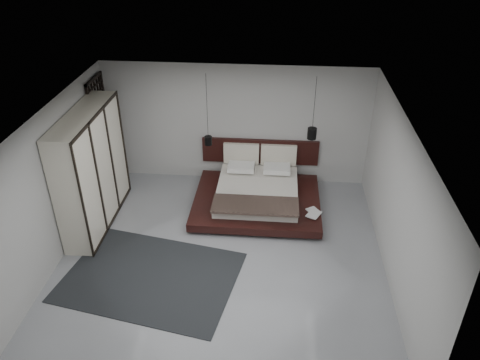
# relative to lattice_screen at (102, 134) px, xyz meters

# --- Properties ---
(floor) EXTENTS (6.00, 6.00, 0.00)m
(floor) POSITION_rel_lattice_screen_xyz_m (2.95, -2.45, -1.30)
(floor) COLOR gray
(floor) RESTS_ON ground
(ceiling) EXTENTS (6.00, 6.00, 0.00)m
(ceiling) POSITION_rel_lattice_screen_xyz_m (2.95, -2.45, 1.50)
(ceiling) COLOR white
(ceiling) RESTS_ON wall_back
(wall_back) EXTENTS (6.00, 0.00, 6.00)m
(wall_back) POSITION_rel_lattice_screen_xyz_m (2.95, 0.55, 0.10)
(wall_back) COLOR #ADADAB
(wall_back) RESTS_ON floor
(wall_front) EXTENTS (6.00, 0.00, 6.00)m
(wall_front) POSITION_rel_lattice_screen_xyz_m (2.95, -5.45, 0.10)
(wall_front) COLOR #ADADAB
(wall_front) RESTS_ON floor
(wall_left) EXTENTS (0.00, 6.00, 6.00)m
(wall_left) POSITION_rel_lattice_screen_xyz_m (-0.05, -2.45, 0.10)
(wall_left) COLOR #ADADAB
(wall_left) RESTS_ON floor
(wall_right) EXTENTS (0.00, 6.00, 6.00)m
(wall_right) POSITION_rel_lattice_screen_xyz_m (5.95, -2.45, 0.10)
(wall_right) COLOR #ADADAB
(wall_right) RESTS_ON floor
(lattice_screen) EXTENTS (0.05, 0.90, 2.60)m
(lattice_screen) POSITION_rel_lattice_screen_xyz_m (0.00, 0.00, 0.00)
(lattice_screen) COLOR black
(lattice_screen) RESTS_ON floor
(bed) EXTENTS (2.70, 2.36, 1.06)m
(bed) POSITION_rel_lattice_screen_xyz_m (3.51, -0.54, -1.02)
(bed) COLOR black
(bed) RESTS_ON floor
(book_lower) EXTENTS (0.34, 0.37, 0.03)m
(book_lower) POSITION_rel_lattice_screen_xyz_m (4.62, -1.18, -1.04)
(book_lower) COLOR #99724C
(book_lower) RESTS_ON bed
(book_upper) EXTENTS (0.36, 0.40, 0.02)m
(book_upper) POSITION_rel_lattice_screen_xyz_m (4.60, -1.21, -1.01)
(book_upper) COLOR #99724C
(book_upper) RESTS_ON book_lower
(pendant_left) EXTENTS (0.16, 0.16, 1.59)m
(pendant_left) POSITION_rel_lattice_screen_xyz_m (2.40, -0.12, 0.01)
(pendant_left) COLOR black
(pendant_left) RESTS_ON ceiling
(pendant_right) EXTENTS (0.20, 0.20, 1.36)m
(pendant_right) POSITION_rel_lattice_screen_xyz_m (4.62, -0.12, 0.26)
(pendant_right) COLOR black
(pendant_right) RESTS_ON ceiling
(wardrobe) EXTENTS (0.58, 2.45, 2.40)m
(wardrobe) POSITION_rel_lattice_screen_xyz_m (0.25, -1.41, -0.10)
(wardrobe) COLOR beige
(wardrobe) RESTS_ON floor
(rug) EXTENTS (3.33, 2.66, 0.01)m
(rug) POSITION_rel_lattice_screen_xyz_m (1.75, -3.05, -1.29)
(rug) COLOR black
(rug) RESTS_ON floor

